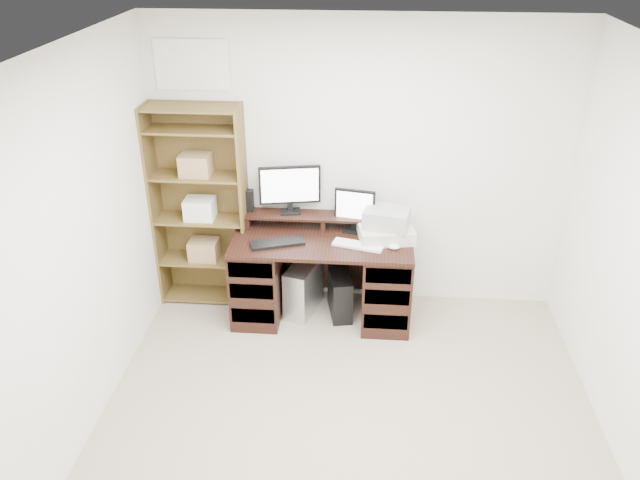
# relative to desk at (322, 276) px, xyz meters

# --- Properties ---
(room) EXTENTS (3.54, 4.04, 2.54)m
(room) POSITION_rel_desk_xyz_m (0.28, -1.64, 0.86)
(room) COLOR tan
(room) RESTS_ON ground
(desk) EXTENTS (1.50, 0.70, 0.75)m
(desk) POSITION_rel_desk_xyz_m (0.00, 0.00, 0.00)
(desk) COLOR black
(desk) RESTS_ON ground
(riser_shelf) EXTENTS (1.40, 0.22, 0.12)m
(riser_shelf) POSITION_rel_desk_xyz_m (0.00, 0.21, 0.45)
(riser_shelf) COLOR black
(riser_shelf) RESTS_ON desk
(monitor_wide) EXTENTS (0.52, 0.17, 0.41)m
(monitor_wide) POSITION_rel_desk_xyz_m (-0.29, 0.25, 0.71)
(monitor_wide) COLOR black
(monitor_wide) RESTS_ON riser_shelf
(monitor_small) EXTENTS (0.34, 0.15, 0.37)m
(monitor_small) POSITION_rel_desk_xyz_m (0.26, 0.17, 0.56)
(monitor_small) COLOR black
(monitor_small) RESTS_ON desk
(speaker) EXTENTS (0.08, 0.08, 0.19)m
(speaker) POSITION_rel_desk_xyz_m (-0.65, 0.25, 0.58)
(speaker) COLOR black
(speaker) RESTS_ON riser_shelf
(keyboard_black) EXTENTS (0.46, 0.28, 0.02)m
(keyboard_black) POSITION_rel_desk_xyz_m (-0.36, -0.13, 0.37)
(keyboard_black) COLOR black
(keyboard_black) RESTS_ON desk
(keyboard_white) EXTENTS (0.43, 0.23, 0.02)m
(keyboard_white) POSITION_rel_desk_xyz_m (0.30, -0.11, 0.37)
(keyboard_white) COLOR white
(keyboard_white) RESTS_ON desk
(mouse) EXTENTS (0.10, 0.07, 0.04)m
(mouse) POSITION_rel_desk_xyz_m (0.59, -0.13, 0.38)
(mouse) COLOR white
(mouse) RESTS_ON desk
(printer) EXTENTS (0.49, 0.40, 0.11)m
(printer) POSITION_rel_desk_xyz_m (0.53, 0.05, 0.42)
(printer) COLOR beige
(printer) RESTS_ON desk
(basket) EXTENTS (0.40, 0.33, 0.15)m
(basket) POSITION_rel_desk_xyz_m (0.53, 0.05, 0.55)
(basket) COLOR #9A9EA4
(basket) RESTS_ON printer
(tower_silver) EXTENTS (0.32, 0.49, 0.46)m
(tower_silver) POSITION_rel_desk_xyz_m (-0.17, 0.05, -0.16)
(tower_silver) COLOR #B9BBC0
(tower_silver) RESTS_ON ground
(tower_black) EXTENTS (0.24, 0.42, 0.39)m
(tower_black) POSITION_rel_desk_xyz_m (0.16, 0.02, -0.19)
(tower_black) COLOR black
(tower_black) RESTS_ON ground
(bookshelf) EXTENTS (0.80, 0.30, 1.80)m
(bookshelf) POSITION_rel_desk_xyz_m (-1.07, 0.21, 0.53)
(bookshelf) COLOR brown
(bookshelf) RESTS_ON ground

